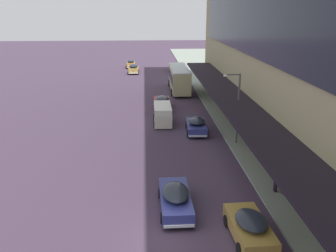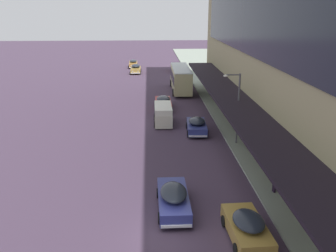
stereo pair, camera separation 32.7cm
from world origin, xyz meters
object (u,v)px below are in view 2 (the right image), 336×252
Objects in this scene: sedan_lead_near at (197,125)px; sedan_trailing_near at (247,227)px; transit_bus_kerbside_front at (181,78)px; sedan_second_near at (173,198)px; vw_van at (163,113)px; sedan_second_mid at (133,64)px; sedan_oncoming_front at (136,69)px; pedestrian_at_kerb at (275,177)px; sedan_far_back at (163,102)px; street_lamp at (236,103)px; sedan_lead_mid at (176,67)px.

sedan_trailing_near is at bearing -88.48° from sedan_lead_near.
transit_bus_kerbside_front is 2.05× the size of sedan_second_near.
transit_bus_kerbside_front reaches higher than vw_van.
transit_bus_kerbside_front is at bearing 78.58° from vw_van.
sedan_trailing_near is 20.86m from vw_van.
sedan_second_mid is (-7.54, 40.60, 0.01)m from sedan_lead_near.
transit_bus_kerbside_front is 2.30× the size of sedan_trailing_near.
pedestrian_at_kerb is at bearing -77.50° from sedan_oncoming_front.
pedestrian_at_kerb is (6.56, -15.73, 0.08)m from vw_van.
sedan_far_back is 0.80× the size of street_lamp.
transit_bus_kerbside_front is 32.93m from sedan_second_near.
sedan_second_near is at bearing -85.41° from sedan_second_mid.
transit_bus_kerbside_front is 5.44× the size of pedestrian_at_kerb.
sedan_trailing_near is (3.61, -3.18, -0.03)m from sedan_second_near.
sedan_oncoming_front is 31.09m from vw_van.
sedan_second_near is 1.13× the size of sedan_lead_near.
sedan_oncoming_front is (-7.49, -1.86, 0.02)m from sedan_lead_mid.
transit_bus_kerbside_front is 1.65× the size of street_lamp.
sedan_trailing_near is 1.01× the size of sedan_lead_near.
street_lamp reaches higher than sedan_second_near.
sedan_lead_near is at bearing 131.17° from street_lamp.
sedan_trailing_near is at bearing -82.89° from sedan_far_back.
sedan_lead_mid is 7.72m from sedan_oncoming_front.
sedan_second_mid is (-8.00, 57.91, 0.03)m from sedan_trailing_near.
sedan_trailing_near is at bearing -41.40° from sedan_second_near.
street_lamp is at bearing -86.70° from sedan_lead_mid.
sedan_trailing_near is 1.01× the size of sedan_second_mid.
sedan_second_mid is 37.62m from vw_van.
sedan_second_mid is 45.26m from street_lamp.
street_lamp reaches higher than vw_van.
sedan_oncoming_front is at bearing 99.12° from sedan_far_back.
sedan_lead_near is 41.30m from sedan_second_mid.
sedan_oncoming_front reaches higher than sedan_second_mid.
sedan_oncoming_front is 0.94× the size of vw_van.
sedan_far_back is at bearing 87.62° from vw_van.
sedan_lead_near is at bearing -79.48° from sedan_second_mid.
sedan_oncoming_front is at bearing 113.93° from transit_bus_kerbside_front.
street_lamp reaches higher than sedan_oncoming_front.
sedan_far_back is (4.70, -31.48, -0.01)m from sedan_second_mid.
sedan_far_back is (-2.86, -9.50, -1.19)m from transit_bus_kerbside_front.
sedan_far_back is at bearing -106.76° from transit_bus_kerbside_front.
pedestrian_at_kerb reaches higher than sedan_trailing_near.
sedan_second_near is 23.26m from sedan_far_back.
sedan_oncoming_front is (-3.70, 48.24, 0.02)m from sedan_second_near.
sedan_far_back is 22.51m from pedestrian_at_kerb.
pedestrian_at_kerb is (6.63, 1.65, 0.41)m from sedan_second_near.
transit_bus_kerbside_front is 16.98m from sedan_oncoming_front.
transit_bus_kerbside_front is 2.31× the size of sedan_lead_near.
transit_bus_kerbside_front is 35.96m from sedan_trailing_near.
sedan_trailing_near is at bearing -122.04° from pedestrian_at_kerb.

